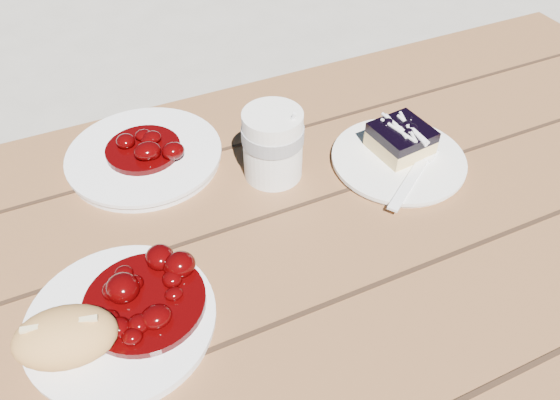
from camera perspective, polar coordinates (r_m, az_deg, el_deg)
name	(u,v)px	position (r m, az deg, el deg)	size (l,w,h in m)	color
picnic_table	(149,386)	(0.80, -13.55, -18.37)	(2.00, 1.55, 0.75)	brown
main_plate	(122,322)	(0.65, -16.21, -12.13)	(0.21, 0.21, 0.02)	white
goulash_stew	(142,294)	(0.63, -14.18, -9.48)	(0.14, 0.14, 0.04)	#3B0202
bread_roll	(66,337)	(0.61, -21.50, -13.17)	(0.11, 0.07, 0.05)	tan
dessert_plate	(398,160)	(0.84, 12.25, 4.08)	(0.19, 0.19, 0.01)	white
blueberry_cake	(401,139)	(0.83, 12.53, 6.27)	(0.09, 0.09, 0.05)	#EBCA80
fork_dessert	(409,183)	(0.79, 13.32, 1.77)	(0.03, 0.16, 0.01)	white
coffee_cup	(273,145)	(0.77, -0.75, 5.79)	(0.08, 0.08, 0.11)	white
second_plate	(145,156)	(0.85, -13.94, 4.44)	(0.22, 0.22, 0.02)	white
second_stew	(141,141)	(0.83, -14.28, 5.98)	(0.11, 0.11, 0.04)	#3B0202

